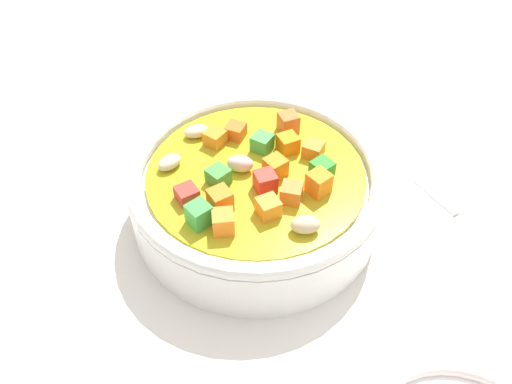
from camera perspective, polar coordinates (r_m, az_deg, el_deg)
ground_plane at (r=41.52cm, az=0.00°, el=-3.44°), size 140.00×140.00×2.00cm
soup_bowl_main at (r=38.72cm, az=-0.01°, el=0.29°), size 19.15×19.15×6.30cm
spoon at (r=49.02cm, az=11.88°, el=6.67°), size 14.49×16.54×0.73cm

